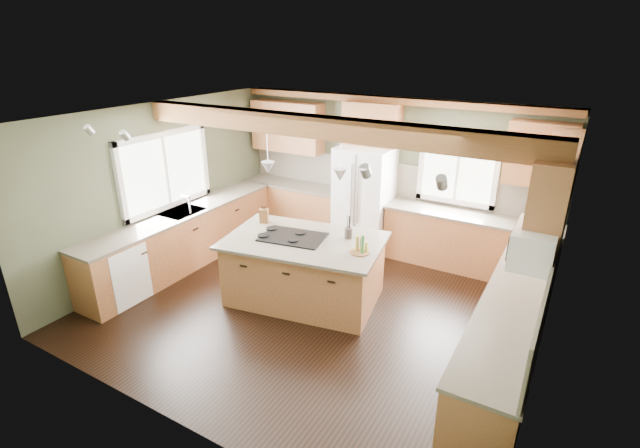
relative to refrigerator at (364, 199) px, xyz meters
The scene contains 37 objects.
floor 2.32m from the refrigerator, 81.95° to the right, with size 5.60×5.60×0.00m, color black.
ceiling 2.73m from the refrigerator, 81.95° to the right, with size 5.60×5.60×0.00m, color silver.
wall_back 0.63m from the refrigerator, 51.71° to the left, with size 5.60×5.60×0.00m, color #434A34.
wall_left 3.30m from the refrigerator, 139.70° to the right, with size 5.00×5.00×0.00m, color #434A34.
wall_right 3.78m from the refrigerator, 34.37° to the right, with size 5.00×5.00×0.00m, color #434A34.
ceiling_beam 2.58m from the refrigerator, 81.55° to the right, with size 5.55×0.26×0.26m, color brown.
soffit_trim 1.69m from the refrigerator, 43.03° to the left, with size 5.55×0.20×0.10m, color brown.
backsplash_back 0.57m from the refrigerator, 50.58° to the left, with size 5.58×0.03×0.58m, color brown.
backsplash_right 3.73m from the refrigerator, 33.86° to the right, with size 0.03×3.70×0.58m, color brown.
base_cab_back_left 1.56m from the refrigerator, behind, with size 2.02×0.60×0.88m, color brown.
counter_back_left 1.49m from the refrigerator, behind, with size 2.06×0.64×0.04m, color #473F34.
base_cab_back_right 1.85m from the refrigerator, ahead, with size 2.62×0.60×0.88m, color brown.
counter_back_right 1.79m from the refrigerator, ahead, with size 2.66×0.64×0.04m, color #473F34.
base_cab_left 3.06m from the refrigerator, 136.74° to the right, with size 0.60×3.70×0.88m, color brown.
counter_left 3.02m from the refrigerator, 136.74° to the right, with size 0.64×3.74×0.04m, color #473F34.
base_cab_right 3.51m from the refrigerator, 36.47° to the right, with size 0.60×3.70×0.88m, color brown.
counter_right 3.48m from the refrigerator, 36.47° to the right, with size 0.64×3.74×0.04m, color #473F34.
upper_cab_back_left 2.00m from the refrigerator, behind, with size 1.40×0.35×0.90m, color brown.
upper_cab_over_fridge 1.27m from the refrigerator, 90.00° to the left, with size 0.96×0.35×0.70m, color brown.
upper_cab_right 3.34m from the refrigerator, 22.64° to the right, with size 0.35×2.20×0.90m, color brown.
upper_cab_back_corner 2.81m from the refrigerator, ahead, with size 0.90×0.35×0.90m, color brown.
window_left 3.30m from the refrigerator, 140.15° to the right, with size 0.04×1.60×1.05m, color white.
window_back 1.63m from the refrigerator, 13.94° to the left, with size 1.10×0.04×1.00m, color white.
sink 3.02m from the refrigerator, 136.74° to the right, with size 0.50×0.65×0.03m, color #262628.
faucet 2.90m from the refrigerator, 134.30° to the right, with size 0.02×0.02×0.28m, color #B2B2B7.
dishwasher 4.05m from the refrigerator, 123.02° to the right, with size 0.60×0.60×0.84m, color white.
oven 4.40m from the refrigerator, 50.38° to the right, with size 0.60×0.72×0.84m, color white.
microwave 3.66m from the refrigerator, 37.00° to the right, with size 0.40×0.70×0.38m, color white.
pendant_left 2.37m from the refrigerator, 101.88° to the right, with size 0.18×0.18×0.16m, color #B2B2B7.
pendant_right 2.23m from the refrigerator, 74.38° to the right, with size 0.18×0.18×0.16m, color #B2B2B7.
refrigerator is the anchor object (origin of this frame).
island 2.07m from the refrigerator, 88.62° to the right, with size 2.00×1.22×0.88m, color brown.
island_top 2.02m from the refrigerator, 88.62° to the right, with size 2.13×1.35×0.04m, color #473F34.
cooktop 2.05m from the refrigerator, 93.22° to the right, with size 0.87×0.58×0.02m, color black.
knife_block 1.96m from the refrigerator, 113.90° to the right, with size 0.13×0.09×0.21m, color brown.
utensil_crock 1.76m from the refrigerator, 71.87° to the right, with size 0.11×0.11×0.15m, color #433A36.
bottle_tray 2.21m from the refrigerator, 66.25° to the right, with size 0.26×0.26×0.24m, color brown, non-canonical shape.
Camera 1 is at (2.85, -4.78, 3.48)m, focal length 26.00 mm.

